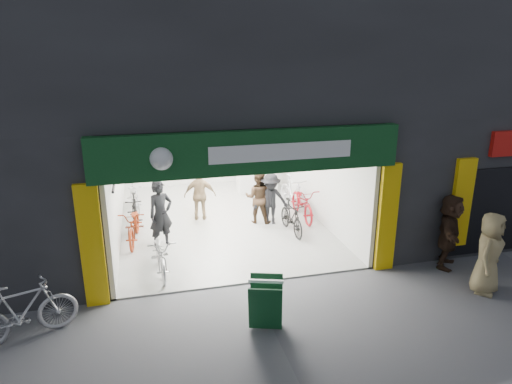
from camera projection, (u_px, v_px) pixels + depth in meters
name	position (u px, v px, depth m)	size (l,w,h in m)	color
ground	(251.00, 284.00, 10.24)	(60.00, 60.00, 0.00)	#56565B
building	(241.00, 73.00, 13.74)	(17.00, 10.27, 8.00)	#232326
bike_left_front	(161.00, 254.00, 10.61)	(0.63, 1.81, 0.95)	#A5A6AA
bike_left_midfront	(135.00, 211.00, 13.34)	(0.45, 1.60, 0.96)	black
bike_left_midback	(134.00, 225.00, 12.28)	(0.66, 1.89, 0.99)	maroon
bike_left_back	(135.00, 197.00, 14.63)	(0.46, 1.61, 0.97)	#B1B1B6
bike_right_front	(291.00, 217.00, 12.86)	(0.45, 1.61, 0.97)	black
bike_right_mid	(302.00, 203.00, 13.98)	(0.68, 1.96, 1.03)	maroon
bike_right_back	(293.00, 193.00, 14.80)	(0.52, 1.84, 1.10)	silver
parked_bike	(23.00, 311.00, 8.15)	(0.53, 1.88, 1.13)	#B1B1B5
customer_a	(161.00, 215.00, 11.87)	(0.66, 0.44, 1.82)	black
customer_b	(258.00, 197.00, 13.53)	(0.79, 0.61, 1.62)	#3E2B1C
customer_c	(271.00, 200.00, 13.38)	(1.02, 0.59, 1.58)	black
customer_d	(200.00, 195.00, 13.72)	(0.95, 0.40, 1.63)	#947956
pedestrian_near	(489.00, 253.00, 9.65)	(0.88, 0.58, 1.81)	#928055
pedestrian_far	(449.00, 231.00, 10.80)	(1.68, 0.54, 1.82)	#312016
sandwich_board	(266.00, 302.00, 8.51)	(0.79, 0.80, 0.96)	#0E3A1C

